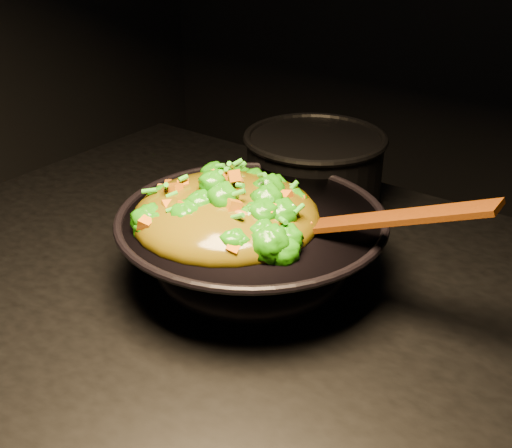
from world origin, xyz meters
The scene contains 4 objects.
wok centered at (-0.02, 0.03, 0.95)m, with size 0.36×0.36×0.10m, color black, non-canonical shape.
stir_fry centered at (-0.04, 0.01, 1.04)m, with size 0.25×0.25×0.09m, color #1D7208, non-canonical shape.
spatula centered at (0.17, 0.06, 1.04)m, with size 0.27×0.04×0.01m, color #331406.
back_pot centered at (-0.08, 0.29, 0.97)m, with size 0.23×0.23×0.13m, color black.
Camera 1 is at (0.45, -0.58, 1.40)m, focal length 45.00 mm.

